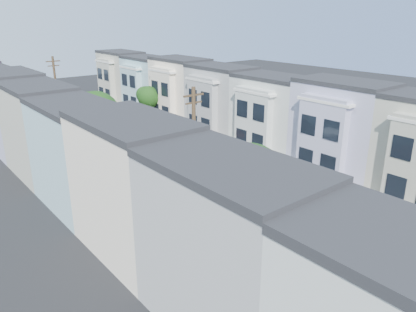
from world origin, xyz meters
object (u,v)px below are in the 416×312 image
at_px(tree_e, 43,95).
at_px(parked_left_b, 300,262).
at_px(tree_d, 95,115).
at_px(parked_left_d, 134,169).
at_px(parked_right_c, 191,140).
at_px(tree_far_r, 148,97).
at_px(parked_right_d, 145,123).
at_px(utility_pole_far, 58,100).
at_px(utility_pole_near, 194,159).
at_px(parked_right_b, 327,192).
at_px(tree_b, 247,182).
at_px(tree_c, 159,151).
at_px(fedex_truck, 268,175).
at_px(parked_left_c, 217,215).
at_px(lead_sedan, 193,157).

bearing_deg(tree_e, parked_left_b, -87.98).
bearing_deg(tree_d, parked_left_d, -72.95).
xyz_separation_m(parked_left_b, parked_right_c, (9.80, 23.83, 0.02)).
relative_size(tree_far_r, parked_right_d, 1.17).
xyz_separation_m(utility_pole_far, parked_left_b, (1.40, -34.41, -4.45)).
relative_size(parked_left_b, parked_left_d, 1.05).
bearing_deg(tree_e, utility_pole_near, -90.00).
distance_m(parked_right_b, parked_right_d, 29.01).
distance_m(tree_b, utility_pole_far, 31.17).
xyz_separation_m(parked_right_b, parked_right_d, (0.00, 29.01, -0.00)).
relative_size(tree_c, parked_right_b, 1.57).
distance_m(parked_left_d, parked_right_d, 17.36).
xyz_separation_m(tree_b, utility_pole_far, (0.00, 31.17, 0.02)).
bearing_deg(tree_d, parked_right_b, -59.80).
height_order(parked_left_b, parked_right_b, parked_left_b).
xyz_separation_m(tree_e, fedex_truck, (8.10, -30.90, -3.21)).
height_order(parked_left_c, parked_right_d, parked_left_c).
bearing_deg(parked_right_d, tree_b, -111.31).
bearing_deg(tree_b, tree_far_r, 68.29).
bearing_deg(fedex_truck, tree_b, -147.00).
distance_m(tree_b, fedex_truck, 10.39).
bearing_deg(parked_left_b, utility_pole_near, 101.11).
distance_m(tree_d, tree_e, 15.47).
xyz_separation_m(parked_left_c, parked_right_b, (9.80, -2.62, -0.13)).
distance_m(tree_e, parked_left_c, 32.40).
bearing_deg(fedex_truck, tree_e, 103.18).
bearing_deg(tree_e, lead_sedan, -68.78).
distance_m(tree_b, tree_e, 36.47).
distance_m(tree_c, tree_e, 26.76).
bearing_deg(utility_pole_near, fedex_truck, 2.79).
xyz_separation_m(tree_c, parked_left_c, (1.40, -5.33, -3.84)).
height_order(lead_sedan, parked_right_b, lead_sedan).
relative_size(tree_far_r, fedex_truck, 0.78).
xyz_separation_m(tree_b, tree_d, (-0.00, 21.01, 0.14)).
xyz_separation_m(tree_b, parked_left_d, (1.40, 16.44, -4.46)).
bearing_deg(utility_pole_far, parked_left_b, -87.67).
relative_size(tree_c, tree_far_r, 1.35).
height_order(tree_d, parked_left_b, tree_d).
height_order(utility_pole_far, parked_right_c, utility_pole_far).
distance_m(tree_e, parked_right_b, 36.73).
height_order(parked_right_b, parked_right_d, parked_right_b).
height_order(tree_b, tree_far_r, tree_b).
bearing_deg(fedex_truck, parked_left_b, -128.76).
xyz_separation_m(tree_c, lead_sedan, (7.97, 6.23, -3.97)).
xyz_separation_m(tree_far_r, lead_sedan, (-5.22, -17.20, -2.93)).
bearing_deg(tree_e, fedex_truck, -75.31).
bearing_deg(parked_left_b, tree_e, 93.68).
bearing_deg(fedex_truck, utility_pole_far, 106.04).
height_order(tree_c, lead_sedan, tree_c).
distance_m(tree_b, parked_left_b, 5.66).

